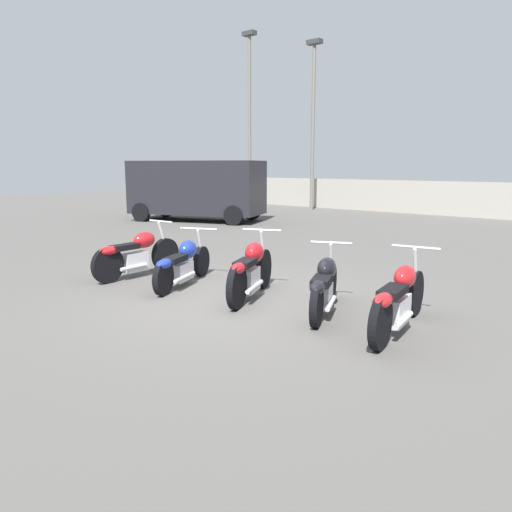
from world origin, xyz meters
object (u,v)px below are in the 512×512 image
at_px(motorcycle_slot_0, 136,254).
at_px(parked_van, 197,188).
at_px(light_pole_left, 313,112).
at_px(motorcycle_slot_1, 183,263).
at_px(light_pole_right, 249,107).
at_px(motorcycle_slot_4, 399,299).
at_px(motorcycle_slot_2, 251,270).
at_px(motorcycle_slot_3, 324,285).

relative_size(motorcycle_slot_0, parked_van, 0.38).
bearing_deg(light_pole_left, motorcycle_slot_1, -63.72).
xyz_separation_m(light_pole_right, motorcycle_slot_1, (10.51, -13.67, -4.55)).
distance_m(light_pole_left, motorcycle_slot_4, 18.14).
bearing_deg(motorcycle_slot_2, light_pole_right, 108.11).
height_order(motorcycle_slot_1, motorcycle_slot_3, motorcycle_slot_3).
relative_size(motorcycle_slot_0, motorcycle_slot_2, 1.06).
relative_size(motorcycle_slot_1, motorcycle_slot_3, 1.09).
bearing_deg(motorcycle_slot_2, parked_van, 118.17).
relative_size(light_pole_right, parked_van, 1.60).
distance_m(motorcycle_slot_1, motorcycle_slot_2, 1.46).
bearing_deg(parked_van, light_pole_left, 153.23).
relative_size(light_pole_right, motorcycle_slot_1, 4.30).
xyz_separation_m(motorcycle_slot_0, motorcycle_slot_2, (2.66, 0.26, 0.01)).
bearing_deg(light_pole_right, parked_van, -65.09).
bearing_deg(light_pole_right, motorcycle_slot_4, -43.08).
relative_size(motorcycle_slot_4, parked_van, 0.41).
bearing_deg(motorcycle_slot_0, motorcycle_slot_3, 0.53).
height_order(light_pole_left, motorcycle_slot_3, light_pole_left).
bearing_deg(motorcycle_slot_1, parked_van, 112.69).
bearing_deg(motorcycle_slot_3, motorcycle_slot_4, -27.69).
bearing_deg(parked_van, motorcycle_slot_0, 19.07).
height_order(light_pole_left, motorcycle_slot_4, light_pole_left).
height_order(motorcycle_slot_3, parked_van, parked_van).
height_order(motorcycle_slot_0, motorcycle_slot_3, motorcycle_slot_0).
relative_size(motorcycle_slot_3, motorcycle_slot_4, 0.82).
xyz_separation_m(motorcycle_slot_3, parked_van, (-10.36, 7.09, 0.84)).
bearing_deg(light_pole_left, motorcycle_slot_0, -67.95).
height_order(light_pole_left, motorcycle_slot_2, light_pole_left).
xyz_separation_m(motorcycle_slot_1, motorcycle_slot_2, (1.45, 0.15, 0.05)).
bearing_deg(parked_van, motorcycle_slot_3, 34.04).
bearing_deg(light_pole_right, motorcycle_slot_1, -52.44).
xyz_separation_m(light_pole_right, motorcycle_slot_2, (11.97, -13.52, -4.50)).
bearing_deg(motorcycle_slot_4, motorcycle_slot_3, 167.16).
bearing_deg(parked_van, motorcycle_slot_1, 24.43).
relative_size(light_pole_left, motorcycle_slot_3, 4.23).
bearing_deg(motorcycle_slot_1, motorcycle_slot_3, -19.13).
bearing_deg(motorcycle_slot_4, light_pole_left, 118.59).
xyz_separation_m(light_pole_left, light_pole_right, (-3.58, -0.38, 0.45)).
xyz_separation_m(light_pole_left, motorcycle_slot_0, (5.73, -14.15, -4.07)).
distance_m(motorcycle_slot_3, parked_van, 12.58).
xyz_separation_m(motorcycle_slot_1, parked_van, (-7.55, 7.30, 0.85)).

